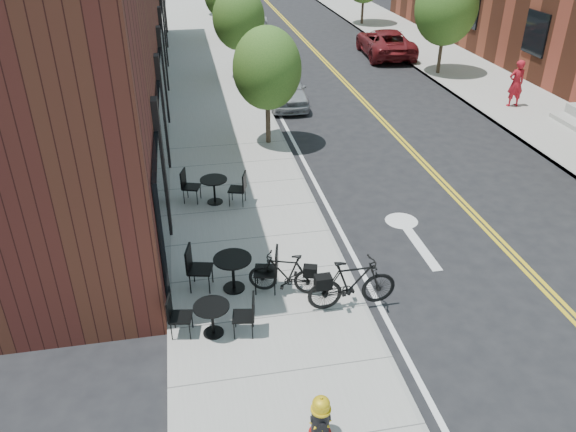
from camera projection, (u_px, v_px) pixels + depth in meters
ground at (367, 310)px, 11.46m from camera, size 120.00×120.00×0.00m
sidewalk_near at (225, 136)px, 19.64m from camera, size 4.00×70.00×0.12m
sidewalk_far at (536, 114)px, 21.59m from camera, size 4.00×70.00×0.12m
building_near at (87, 17)px, 20.62m from camera, size 5.00×28.00×7.00m
tree_near_a at (267, 69)px, 17.75m from camera, size 2.20×2.20×3.81m
tree_near_b at (239, 18)px, 24.53m from camera, size 2.30×2.30×3.98m
tree_far_b at (446, 7)px, 25.00m from camera, size 2.80×2.80×4.62m
fire_hydrant at (321, 418)px, 8.46m from camera, size 0.37×0.37×0.82m
bicycle_left at (285, 273)px, 11.56m from camera, size 1.61×0.91×0.93m
bicycle_right at (352, 284)px, 11.12m from camera, size 1.83×0.54×1.09m
bistro_set_a at (212, 316)px, 10.45m from camera, size 1.61×0.78×0.85m
bistro_set_b at (233, 269)px, 11.64m from camera, size 1.89×0.96×1.00m
bistro_set_c at (214, 187)px, 15.01m from camera, size 1.72×0.91×0.91m
parked_car_a at (286, 88)px, 22.53m from camera, size 1.76×3.83×1.27m
parked_car_b at (270, 58)px, 26.75m from camera, size 1.66×3.98×1.28m
parked_car_c at (247, 14)px, 36.39m from camera, size 2.11×4.99×1.44m
parked_car_far at (385, 43)px, 29.35m from camera, size 2.72×5.19×1.39m
pedestrian at (516, 83)px, 21.81m from camera, size 0.68×0.46×1.82m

